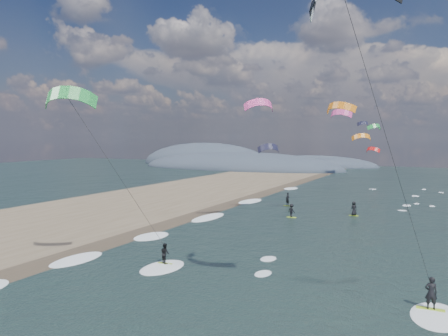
% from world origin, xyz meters
% --- Properties ---
extents(ground, '(260.00, 260.00, 0.00)m').
position_xyz_m(ground, '(0.00, 0.00, 0.00)').
color(ground, black).
rests_on(ground, ground).
extents(sand_strip, '(26.00, 240.00, 0.00)m').
position_xyz_m(sand_strip, '(-24.00, 10.00, 0.00)').
color(sand_strip, brown).
rests_on(sand_strip, ground).
extents(wet_sand_strip, '(3.00, 240.00, 0.00)m').
position_xyz_m(wet_sand_strip, '(-12.00, 10.00, 0.00)').
color(wet_sand_strip, '#382D23').
rests_on(wet_sand_strip, ground).
extents(coastal_hills, '(80.00, 41.00, 15.00)m').
position_xyz_m(coastal_hills, '(-44.84, 107.86, 0.00)').
color(coastal_hills, '#3D4756').
rests_on(coastal_hills, ground).
extents(kitesurfer_near_a, '(7.97, 8.86, 17.14)m').
position_xyz_m(kitesurfer_near_a, '(10.74, 2.29, 13.25)').
color(kitesurfer_near_a, '#ABD625').
rests_on(kitesurfer_near_a, ground).
extents(kitesurfer_near_b, '(6.93, 8.65, 13.35)m').
position_xyz_m(kitesurfer_near_b, '(-6.20, 3.84, 8.30)').
color(kitesurfer_near_b, '#ABD625').
rests_on(kitesurfer_near_b, ground).
extents(far_kitesurfers, '(10.57, 8.86, 1.84)m').
position_xyz_m(far_kitesurfers, '(0.21, 33.74, 0.85)').
color(far_kitesurfers, '#ABD625').
rests_on(far_kitesurfers, ground).
extents(bg_kite_field, '(11.33, 69.03, 10.06)m').
position_xyz_m(bg_kite_field, '(0.20, 54.00, 11.69)').
color(bg_kite_field, black).
rests_on(bg_kite_field, ground).
extents(shoreline_surf, '(2.40, 79.40, 0.11)m').
position_xyz_m(shoreline_surf, '(-10.80, 14.75, 0.00)').
color(shoreline_surf, white).
rests_on(shoreline_surf, ground).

